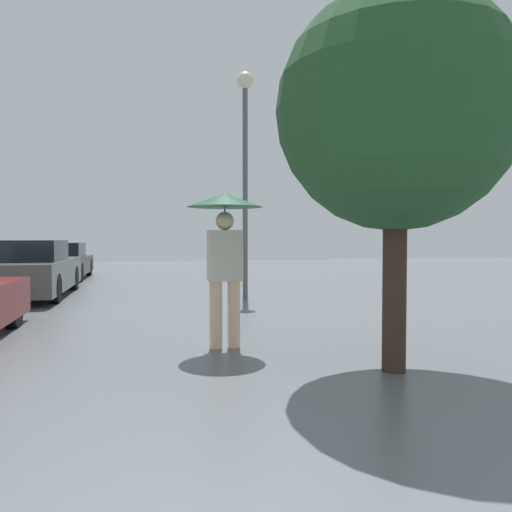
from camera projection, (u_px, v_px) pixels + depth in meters
The scene contains 5 objects.
pedestrian at pixel (225, 233), 6.25m from camera, with size 0.96×0.96×1.95m.
parked_car_third at pixel (33, 270), 11.76m from camera, with size 1.63×4.59×1.34m.
parked_car_farthest at pixel (61, 262), 16.96m from camera, with size 1.72×4.44×1.23m.
tree at pixel (396, 112), 5.11m from camera, with size 2.47×2.47×3.93m.
street_lamp at pixel (245, 140), 11.64m from camera, with size 0.40×0.40×5.25m.
Camera 1 is at (-0.57, -0.65, 1.39)m, focal length 35.00 mm.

